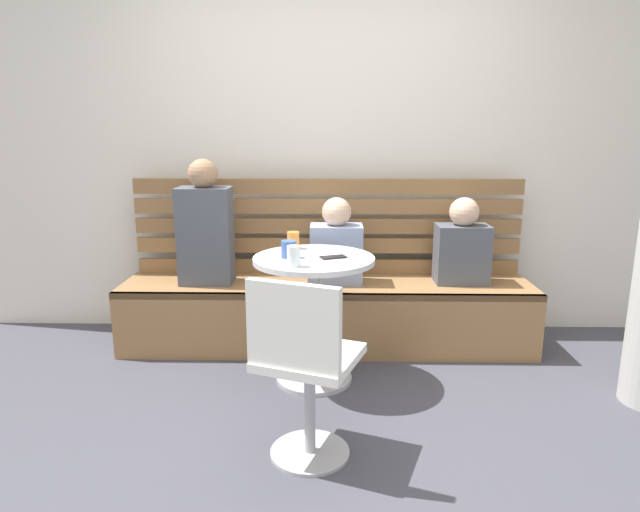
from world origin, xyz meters
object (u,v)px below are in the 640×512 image
at_px(person_adult, 205,228).
at_px(cup_water_clear, 293,256).
at_px(cup_tumbler_orange, 293,240).
at_px(cup_mug_blue, 289,249).
at_px(person_child_middle, 336,246).
at_px(booth_bench, 327,314).
at_px(cafe_table, 314,295).
at_px(white_chair, 304,364).
at_px(person_child_left, 462,246).
at_px(phone_on_table, 333,257).

xyz_separation_m(person_adult, cup_water_clear, (0.62, -0.74, -0.01)).
relative_size(cup_tumbler_orange, cup_mug_blue, 1.05).
height_order(person_adult, person_child_middle, person_adult).
relative_size(booth_bench, person_adult, 3.33).
xyz_separation_m(cafe_table, white_chair, (-0.02, -0.81, -0.05)).
bearing_deg(person_adult, person_child_left, 1.38).
height_order(white_chair, phone_on_table, white_chair).
relative_size(cup_mug_blue, phone_on_table, 0.68).
bearing_deg(cup_mug_blue, person_adult, 137.22).
relative_size(booth_bench, cup_tumbler_orange, 27.00).
height_order(person_adult, phone_on_table, person_adult).
height_order(cup_tumbler_orange, phone_on_table, cup_tumbler_orange).
height_order(cafe_table, cup_mug_blue, cup_mug_blue).
distance_m(person_child_left, cup_tumbler_orange, 1.14).
bearing_deg(cup_water_clear, person_adult, 130.07).
bearing_deg(white_chair, cafe_table, 88.69).
distance_m(white_chair, cup_mug_blue, 0.86).
bearing_deg(cup_water_clear, white_chair, -82.32).
height_order(booth_bench, cup_tumbler_orange, cup_tumbler_orange).
distance_m(person_child_left, cup_water_clear, 1.31).
relative_size(cup_mug_blue, cup_water_clear, 0.86).
xyz_separation_m(booth_bench, white_chair, (-0.09, -1.33, 0.24)).
bearing_deg(person_child_middle, cup_mug_blue, -115.26).
bearing_deg(white_chair, phone_on_table, 80.90).
height_order(person_child_left, cup_tumbler_orange, person_child_left).
distance_m(cafe_table, cup_tumbler_orange, 0.37).
height_order(booth_bench, cafe_table, cafe_table).
bearing_deg(cup_water_clear, cafe_table, 65.85).
bearing_deg(phone_on_table, white_chair, 149.38).
bearing_deg(cafe_table, cup_water_clear, -114.15).
distance_m(booth_bench, cup_water_clear, 0.95).
xyz_separation_m(cafe_table, cup_mug_blue, (-0.14, -0.02, 0.27)).
bearing_deg(person_adult, cup_tumbler_orange, -26.94).
bearing_deg(phone_on_table, person_child_middle, -23.74).
xyz_separation_m(cup_mug_blue, phone_on_table, (0.25, -0.00, -0.04)).
bearing_deg(cup_tumbler_orange, cafe_table, -59.52).
bearing_deg(person_child_middle, booth_bench, -154.04).
distance_m(booth_bench, white_chair, 1.35).
xyz_separation_m(white_chair, person_adult, (-0.70, 1.33, 0.34)).
relative_size(white_chair, cup_tumbler_orange, 8.50).
bearing_deg(person_child_left, cup_water_clear, -143.50).
distance_m(cup_mug_blue, phone_on_table, 0.25).
xyz_separation_m(person_child_middle, cup_tumbler_orange, (-0.26, -0.33, 0.10)).
distance_m(person_adult, phone_on_table, 0.99).
xyz_separation_m(booth_bench, cup_water_clear, (-0.17, -0.74, 0.57)).
bearing_deg(person_child_left, person_child_middle, -179.28).
relative_size(cafe_table, cup_water_clear, 6.73).
relative_size(booth_bench, phone_on_table, 19.29).
bearing_deg(white_chair, cup_mug_blue, 98.57).
relative_size(cup_tumbler_orange, cup_water_clear, 0.91).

